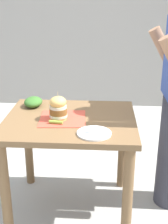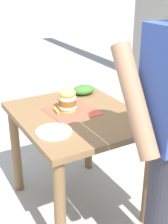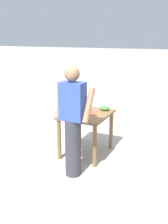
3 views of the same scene
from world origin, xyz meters
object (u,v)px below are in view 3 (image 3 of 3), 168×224
at_px(patio_table, 86,121).
at_px(side_salad, 105,108).
at_px(diner_across_table, 73,121).
at_px(sandwich, 87,107).
at_px(pickle_spear, 83,110).
at_px(side_plate_with_forks, 69,114).

distance_m(patio_table, side_salad, 0.43).
relative_size(side_salad, diner_across_table, 0.11).
height_order(sandwich, diner_across_table, diner_across_table).
height_order(sandwich, pickle_spear, sandwich).
bearing_deg(pickle_spear, diner_across_table, 105.86).
height_order(side_plate_with_forks, side_salad, side_salad).
xyz_separation_m(side_salad, diner_across_table, (0.10, 1.10, 0.08)).
bearing_deg(side_plate_with_forks, pickle_spear, -117.93).
relative_size(pickle_spear, diner_across_table, 0.05).
distance_m(side_plate_with_forks, side_salad, 0.69).
relative_size(side_plate_with_forks, diner_across_table, 0.13).
distance_m(side_salad, diner_across_table, 1.10).
height_order(pickle_spear, side_salad, side_salad).
bearing_deg(side_salad, sandwich, 42.16).
bearing_deg(sandwich, diner_across_table, 100.77).
xyz_separation_m(sandwich, diner_across_table, (-0.16, 0.86, 0.03)).
distance_m(sandwich, side_plate_with_forks, 0.35).
distance_m(pickle_spear, side_salad, 0.41).
xyz_separation_m(pickle_spear, diner_across_table, (-0.25, 0.87, 0.10)).
bearing_deg(side_plate_with_forks, sandwich, -130.75).
bearing_deg(patio_table, side_plate_with_forks, 35.45).
distance_m(patio_table, side_plate_with_forks, 0.35).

